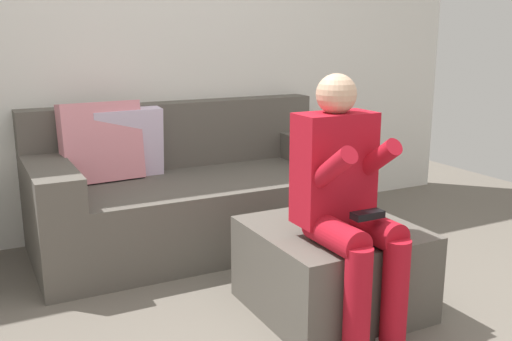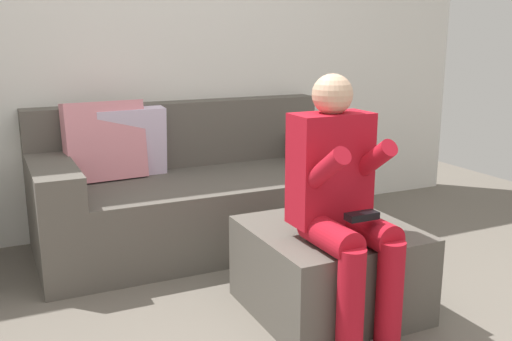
% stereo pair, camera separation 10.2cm
% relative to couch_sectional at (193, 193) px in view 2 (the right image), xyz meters
% --- Properties ---
extents(wall_back, '(4.93, 0.10, 2.61)m').
position_rel_couch_sectional_xyz_m(wall_back, '(-0.05, 0.45, 0.98)').
color(wall_back, silver).
rests_on(wall_back, ground_plane).
extents(couch_sectional, '(2.00, 0.93, 0.93)m').
position_rel_couch_sectional_xyz_m(couch_sectional, '(0.00, 0.00, 0.00)').
color(couch_sectional, '#59544C').
rests_on(couch_sectional, ground_plane).
extents(ottoman, '(0.74, 0.74, 0.42)m').
position_rel_couch_sectional_xyz_m(ottoman, '(0.28, -1.19, -0.12)').
color(ottoman, '#59544C').
rests_on(ottoman, ground_plane).
extents(person_seated, '(0.36, 0.60, 1.16)m').
position_rel_couch_sectional_xyz_m(person_seated, '(0.20, -1.39, 0.30)').
color(person_seated, red).
rests_on(person_seated, ground_plane).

